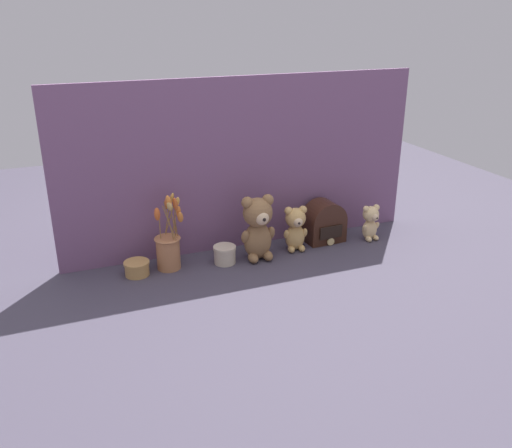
{
  "coord_description": "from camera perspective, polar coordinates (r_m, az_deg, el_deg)",
  "views": [
    {
      "loc": [
        -0.82,
        -2.06,
        1.06
      ],
      "look_at": [
        0.0,
        0.02,
        0.16
      ],
      "focal_mm": 38.0,
      "sensor_mm": 36.0,
      "label": 1
    }
  ],
  "objects": [
    {
      "name": "backdrop_wall",
      "position": [
        2.47,
        -1.27,
        6.26
      ],
      "size": [
        1.69,
        0.02,
        0.79
      ],
      "color": "#704C70",
      "rests_on": "ground"
    },
    {
      "name": "teddy_bear_medium",
      "position": [
        2.5,
        4.17,
        -0.37
      ],
      "size": [
        0.12,
        0.11,
        0.21
      ],
      "color": "tan",
      "rests_on": "ground"
    },
    {
      "name": "flower_vase",
      "position": [
        2.35,
        -9.19,
        -2.31
      ],
      "size": [
        0.13,
        0.15,
        0.35
      ],
      "color": "#AD7047",
      "rests_on": "ground"
    },
    {
      "name": "teddy_bear_small",
      "position": [
        2.68,
        11.99,
        0.22
      ],
      "size": [
        0.1,
        0.09,
        0.18
      ],
      "color": "#DBBC84",
      "rests_on": "ground"
    },
    {
      "name": "ground_plane",
      "position": [
        2.46,
        0.17,
        -3.59
      ],
      "size": [
        4.0,
        4.0,
        0.0
      ],
      "primitive_type": "plane",
      "color": "#3D3847"
    },
    {
      "name": "teddy_bear_large",
      "position": [
        2.4,
        0.18,
        -0.24
      ],
      "size": [
        0.16,
        0.15,
        0.3
      ],
      "color": "olive",
      "rests_on": "ground"
    },
    {
      "name": "vintage_radio",
      "position": [
        2.63,
        7.17,
        0.07
      ],
      "size": [
        0.19,
        0.14,
        0.2
      ],
      "color": "#381E14",
      "rests_on": "ground"
    },
    {
      "name": "decorative_tin_tall",
      "position": [
        2.35,
        -12.42,
        -4.56
      ],
      "size": [
        0.11,
        0.11,
        0.06
      ],
      "color": "tan",
      "rests_on": "ground"
    },
    {
      "name": "decorative_tin_short",
      "position": [
        2.4,
        -3.31,
        -3.22
      ],
      "size": [
        0.1,
        0.1,
        0.08
      ],
      "color": "beige",
      "rests_on": "ground"
    }
  ]
}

